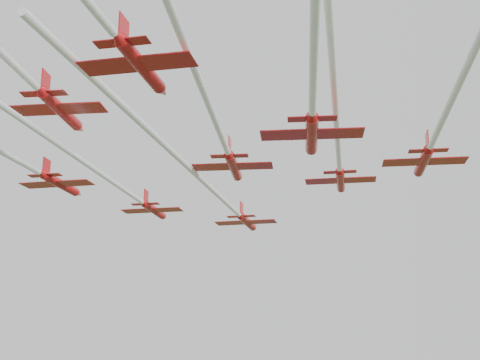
# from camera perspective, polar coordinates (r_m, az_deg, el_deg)

# --- Properties ---
(jet_lead) EXTENTS (11.32, 68.67, 2.66)m
(jet_lead) POSITION_cam_1_polar(r_m,az_deg,el_deg) (80.61, -2.19, -0.99)
(jet_lead) COLOR red
(jet_row2_left) EXTENTS (7.92, 51.14, 2.34)m
(jet_row2_left) POSITION_cam_1_polar(r_m,az_deg,el_deg) (76.05, -10.29, -0.51)
(jet_row2_left) COLOR red
(jet_row2_right) EXTENTS (9.06, 63.04, 2.70)m
(jet_row2_right) POSITION_cam_1_polar(r_m,az_deg,el_deg) (71.99, 8.35, 3.28)
(jet_row2_right) COLOR red
(jet_row3_left) EXTENTS (8.29, 44.78, 2.44)m
(jet_row3_left) POSITION_cam_1_polar(r_m,az_deg,el_deg) (69.91, -18.65, 1.70)
(jet_row3_left) COLOR red
(jet_row3_mid) EXTENTS (8.52, 54.97, 2.55)m
(jet_row3_mid) POSITION_cam_1_polar(r_m,az_deg,el_deg) (59.15, -2.00, 4.78)
(jet_row3_mid) COLOR red
(jet_row3_right) EXTENTS (8.33, 61.20, 2.50)m
(jet_row3_right) POSITION_cam_1_polar(r_m,az_deg,el_deg) (55.55, 17.49, 6.25)
(jet_row3_right) COLOR red
(jet_row4_left) EXTENTS (8.55, 48.53, 2.57)m
(jet_row4_left) POSITION_cam_1_polar(r_m,az_deg,el_deg) (52.98, -19.33, 9.85)
(jet_row4_left) COLOR red
(jet_row4_right) EXTENTS (9.02, 68.29, 2.70)m
(jet_row4_right) POSITION_cam_1_polar(r_m,az_deg,el_deg) (42.60, 6.37, 11.91)
(jet_row4_right) COLOR red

